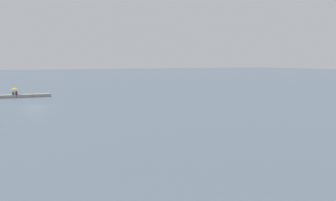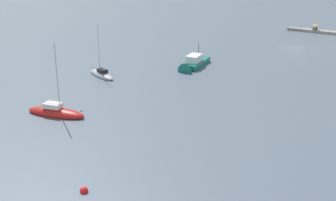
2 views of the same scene
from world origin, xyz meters
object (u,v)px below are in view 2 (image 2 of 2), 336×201
Objects in this scene: sailboat_grey_far at (102,74)px; motorboat_teal_near at (193,65)px; person_seated_grey_right at (314,29)px; mooring_buoy_near at (84,191)px; sailboat_red_near at (56,112)px; umbrella_open_yellow at (316,25)px; person_seated_maroon_left at (316,29)px.

motorboat_teal_near is (-9.58, -11.11, 0.17)m from sailboat_grey_far.
motorboat_teal_near is at bearing -18.73° from sailboat_grey_far.
person_seated_grey_right is 74.89m from mooring_buoy_near.
sailboat_red_near is 17.66m from mooring_buoy_near.
sailboat_red_near reaches higher than motorboat_teal_near.
motorboat_teal_near reaches higher than umbrella_open_yellow.
person_seated_maroon_left is 1.00× the size of person_seated_grey_right.
mooring_buoy_near is at bearing 95.30° from person_seated_maroon_left.
sailboat_grey_far is 1.01× the size of motorboat_teal_near.
person_seated_maroon_left reaches higher than mooring_buoy_near.
sailboat_red_near is 1.13× the size of motorboat_teal_near.
sailboat_red_near is 15.55m from sailboat_grey_far.
person_seated_maroon_left and person_seated_grey_right have the same top height.
motorboat_teal_near is at bearing 75.15° from umbrella_open_yellow.
person_seated_grey_right is 52.87m from sailboat_grey_far.
mooring_buoy_near is (0.87, 75.03, -1.53)m from umbrella_open_yellow.
person_seated_maroon_left is at bearing -110.17° from motorboat_teal_near.
person_seated_maroon_left is 0.08× the size of sailboat_red_near.
umbrella_open_yellow reaches higher than person_seated_maroon_left.
sailboat_grey_far is 11.80× the size of mooring_buoy_near.
person_seated_maroon_left is 0.09× the size of motorboat_teal_near.
mooring_buoy_near is at bearing 99.20° from motorboat_teal_near.
person_seated_maroon_left is 1.06× the size of mooring_buoy_near.
mooring_buoy_near is (-9.26, 36.82, -0.35)m from motorboat_teal_near.
motorboat_teal_near reaches higher than mooring_buoy_near.
person_seated_maroon_left is 0.09× the size of sailboat_grey_far.
mooring_buoy_near is at bearing -121.71° from sailboat_grey_far.
sailboat_red_near is (14.96, 63.97, -0.44)m from person_seated_maroon_left.
person_seated_grey_right is 0.09× the size of motorboat_teal_near.
umbrella_open_yellow is at bearing -90.67° from mooring_buoy_near.
sailboat_red_near is (14.69, 64.03, -1.30)m from umbrella_open_yellow.
umbrella_open_yellow is 53.13m from sailboat_grey_far.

